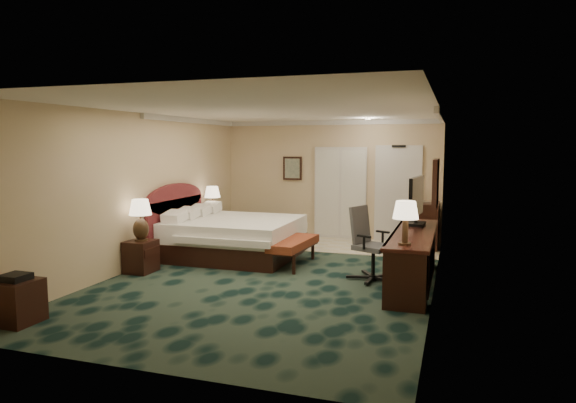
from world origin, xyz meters
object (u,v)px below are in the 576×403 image
(side_table, at_px, (17,302))
(nightstand_near, at_px, (141,256))
(lamp_near, at_px, (141,220))
(bed_bench, at_px, (294,252))
(lamp_far, at_px, (212,201))
(bed, at_px, (235,238))
(minibar, at_px, (426,225))
(desk_chair, at_px, (373,244))
(tv, at_px, (416,201))
(desk, at_px, (413,258))
(nightstand_far, at_px, (212,230))

(side_table, bearing_deg, nightstand_near, 90.82)
(lamp_near, distance_m, bed_bench, 2.70)
(lamp_far, bearing_deg, side_table, -89.99)
(bed, bearing_deg, minibar, 30.15)
(lamp_near, bearing_deg, bed, 58.93)
(bed_bench, height_order, desk_chair, desk_chair)
(nightstand_near, bearing_deg, desk_chair, 10.51)
(bed, height_order, lamp_near, lamp_near)
(nightstand_near, xyz_separation_m, tv, (4.41, 1.31, 0.95))
(nightstand_near, relative_size, desk, 0.19)
(bed, relative_size, nightstand_near, 4.25)
(bed_bench, bearing_deg, minibar, 52.51)
(nightstand_near, distance_m, tv, 4.70)
(bed_bench, relative_size, desk_chair, 1.19)
(nightstand_near, relative_size, nightstand_far, 0.88)
(nightstand_near, bearing_deg, side_table, -89.18)
(minibar, bearing_deg, tv, -91.19)
(tv, xyz_separation_m, minibar, (0.05, 2.34, -0.75))
(bed, relative_size, desk_chair, 1.96)
(lamp_far, bearing_deg, lamp_near, -90.42)
(lamp_far, distance_m, bed_bench, 2.75)
(bed, height_order, desk_chair, desk_chair)
(desk_chair, bearing_deg, desk, 16.79)
(nightstand_far, bearing_deg, desk_chair, -26.78)
(desk, bearing_deg, bed, 163.59)
(bed, height_order, nightstand_near, bed)
(bed, relative_size, lamp_near, 3.27)
(nightstand_near, relative_size, desk_chair, 0.46)
(minibar, bearing_deg, side_table, -125.18)
(lamp_far, distance_m, desk, 4.86)
(nightstand_far, xyz_separation_m, bed_bench, (2.28, -1.36, -0.07))
(bed_bench, bearing_deg, desk, -11.87)
(desk, xyz_separation_m, desk_chair, (-0.62, 0.07, 0.17))
(lamp_near, relative_size, bed_bench, 0.50)
(nightstand_far, relative_size, side_table, 1.17)
(desk_chair, bearing_deg, bed_bench, -177.07)
(side_table, height_order, desk, desk)
(lamp_near, xyz_separation_m, desk, (4.42, 0.64, -0.48))
(side_table, bearing_deg, desk_chair, 41.41)
(nightstand_far, distance_m, lamp_far, 0.63)
(side_table, relative_size, desk, 0.18)
(desk, xyz_separation_m, minibar, (0.03, 3.01, 0.06))
(lamp_far, relative_size, bed_bench, 0.46)
(lamp_near, height_order, desk, lamp_near)
(bed, xyz_separation_m, lamp_far, (-0.97, 0.99, 0.57))
(bed_bench, bearing_deg, nightstand_near, -146.95)
(bed_bench, distance_m, minibar, 3.23)
(tv, distance_m, minibar, 2.46)
(desk, bearing_deg, tv, 91.89)
(nightstand_near, height_order, nightstand_far, nightstand_far)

